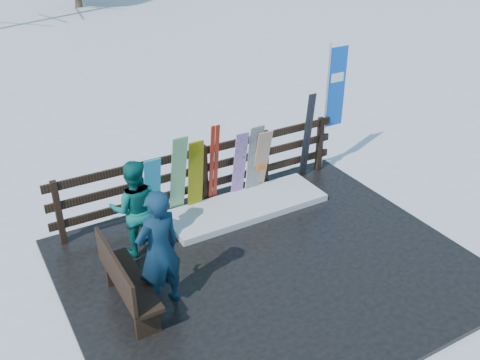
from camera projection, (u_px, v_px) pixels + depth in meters
ground at (269, 269)px, 8.31m from camera, size 700.00×700.00×0.00m
deck at (269, 267)px, 8.29m from camera, size 6.00×5.00×0.08m
fence at (204, 170)px, 9.62m from camera, size 5.60×0.10×1.15m
snow_patch at (246, 206)px, 9.69m from camera, size 2.94×1.00×0.12m
bench at (125, 280)px, 7.17m from camera, size 0.41×1.50×0.97m
snowboard_0 at (152, 191)px, 8.99m from camera, size 0.29×0.29×1.30m
snowboard_1 at (178, 176)px, 9.12m from camera, size 0.27×0.41×1.61m
snowboard_2 at (195, 177)px, 9.31m from camera, size 0.28×0.22×1.42m
snowboard_3 at (239, 166)px, 9.70m from camera, size 0.25×0.27×1.39m
snowboard_4 at (254, 161)px, 9.83m from camera, size 0.29×0.22×1.43m
snowboard_5 at (261, 162)px, 9.92m from camera, size 0.29×0.33×1.32m
ski_pair_a at (214, 165)px, 9.49m from camera, size 0.17×0.23×1.60m
ski_pair_b at (307, 137)px, 10.34m from camera, size 0.17×0.19×1.79m
rental_flag at (334, 92)px, 10.47m from camera, size 0.45×0.04×2.60m
person_front at (159, 251)px, 7.09m from camera, size 0.74×0.56×1.82m
person_back at (135, 208)px, 8.21m from camera, size 0.95×0.85×1.61m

